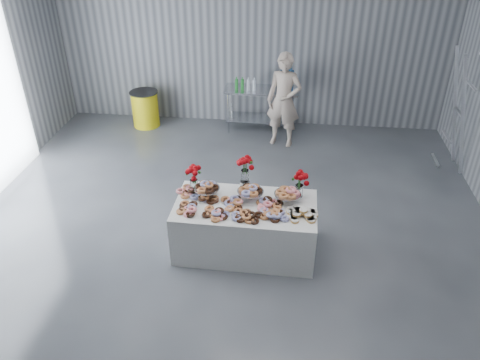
{
  "coord_description": "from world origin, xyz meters",
  "views": [
    {
      "loc": [
        0.85,
        -4.97,
        4.31
      ],
      "look_at": [
        0.23,
        0.48,
        0.93
      ],
      "focal_mm": 35.0,
      "sensor_mm": 36.0,
      "label": 1
    }
  ],
  "objects_px": {
    "prep_table": "(261,102)",
    "water_jug": "(287,78)",
    "trash_barrel": "(145,109)",
    "display_table": "(245,227)",
    "person": "(284,100)",
    "stepladder": "(459,112)"
  },
  "relations": [
    {
      "from": "person",
      "to": "stepladder",
      "type": "relative_size",
      "value": 0.84
    },
    {
      "from": "stepladder",
      "to": "person",
      "type": "bearing_deg",
      "value": 168.44
    },
    {
      "from": "display_table",
      "to": "person",
      "type": "xyz_separation_m",
      "value": [
        0.39,
        3.34,
        0.54
      ]
    },
    {
      "from": "prep_table",
      "to": "trash_barrel",
      "type": "height_order",
      "value": "prep_table"
    },
    {
      "from": "water_jug",
      "to": "trash_barrel",
      "type": "relative_size",
      "value": 0.72
    },
    {
      "from": "prep_table",
      "to": "water_jug",
      "type": "bearing_deg",
      "value": -0.0
    },
    {
      "from": "person",
      "to": "trash_barrel",
      "type": "xyz_separation_m",
      "value": [
        -2.94,
        0.52,
        -0.53
      ]
    },
    {
      "from": "person",
      "to": "trash_barrel",
      "type": "bearing_deg",
      "value": -176.4
    },
    {
      "from": "prep_table",
      "to": "stepladder",
      "type": "relative_size",
      "value": 0.69
    },
    {
      "from": "display_table",
      "to": "water_jug",
      "type": "relative_size",
      "value": 3.43
    },
    {
      "from": "prep_table",
      "to": "stepladder",
      "type": "height_order",
      "value": "stepladder"
    },
    {
      "from": "person",
      "to": "stepladder",
      "type": "bearing_deg",
      "value": 2.07
    },
    {
      "from": "water_jug",
      "to": "person",
      "type": "xyz_separation_m",
      "value": [
        -0.02,
        -0.61,
        -0.24
      ]
    },
    {
      "from": "display_table",
      "to": "stepladder",
      "type": "height_order",
      "value": "stepladder"
    },
    {
      "from": "water_jug",
      "to": "stepladder",
      "type": "xyz_separation_m",
      "value": [
        3.0,
        -1.22,
        -0.06
      ]
    },
    {
      "from": "display_table",
      "to": "trash_barrel",
      "type": "bearing_deg",
      "value": 123.4
    },
    {
      "from": "display_table",
      "to": "person",
      "type": "relative_size",
      "value": 1.04
    },
    {
      "from": "prep_table",
      "to": "trash_barrel",
      "type": "xyz_separation_m",
      "value": [
        -2.46,
        -0.09,
        -0.23
      ]
    },
    {
      "from": "prep_table",
      "to": "trash_barrel",
      "type": "bearing_deg",
      "value": -177.98
    },
    {
      "from": "display_table",
      "to": "water_jug",
      "type": "distance_m",
      "value": 4.04
    },
    {
      "from": "water_jug",
      "to": "stepladder",
      "type": "relative_size",
      "value": 0.25
    },
    {
      "from": "water_jug",
      "to": "person",
      "type": "distance_m",
      "value": 0.65
    }
  ]
}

